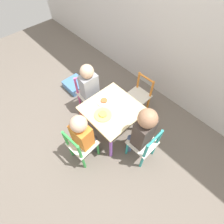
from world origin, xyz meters
TOP-DOWN VIEW (x-y plane):
  - ground_plane at (0.00, 0.00)m, footprint 6.00×6.00m
  - kids_table at (0.00, 0.00)m, footprint 0.56×0.56m
  - chair_green at (0.04, -0.47)m, footprint 0.28×0.28m
  - chair_pink at (-0.47, 0.03)m, footprint 0.28×0.28m
  - chair_teal at (0.48, 0.01)m, footprint 0.27×0.27m
  - chair_orange at (-0.01, 0.48)m, footprint 0.27×0.27m
  - child_front at (0.03, -0.41)m, footprint 0.21×0.22m
  - child_left at (-0.41, 0.03)m, footprint 0.22×0.21m
  - child_right at (0.42, 0.01)m, footprint 0.23×0.20m
  - plate_front at (-0.00, -0.13)m, footprint 0.18×0.18m
  - plate_left at (-0.13, 0.00)m, footprint 0.16×0.16m
  - storage_bin at (-0.91, 0.09)m, footprint 0.29×0.27m

SIDE VIEW (x-z plane):
  - ground_plane at x=0.00m, z-range 0.00..0.00m
  - storage_bin at x=-0.91m, z-range 0.00..0.11m
  - chair_green at x=0.04m, z-range 0.00..0.53m
  - chair_pink at x=-0.47m, z-range 0.00..0.53m
  - chair_teal at x=0.48m, z-range 0.00..0.53m
  - chair_orange at x=-0.01m, z-range 0.00..0.53m
  - kids_table at x=0.00m, z-range 0.15..0.59m
  - child_front at x=0.03m, z-range 0.07..0.79m
  - child_left at x=-0.41m, z-range 0.07..0.81m
  - plate_front at x=0.00m, z-range 0.43..0.46m
  - plate_left at x=-0.13m, z-range 0.43..0.46m
  - child_right at x=0.42m, z-range 0.09..0.89m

